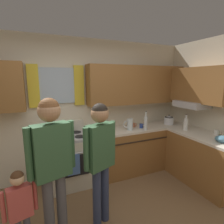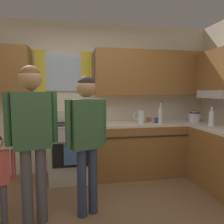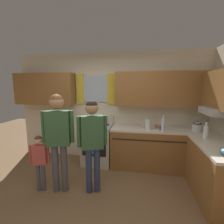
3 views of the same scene
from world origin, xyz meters
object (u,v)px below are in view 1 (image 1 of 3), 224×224
at_px(mug_ceramic_white, 217,133).
at_px(water_pitcher, 130,124).
at_px(adult_holding_child, 52,157).
at_px(mug_cobalt_blue, 141,126).
at_px(stove_oven, 70,159).
at_px(adult_in_plaid, 100,151).
at_px(bottle_tall_clear, 146,122).
at_px(mixing_bowl, 222,139).
at_px(stovetop_kettle, 169,120).
at_px(cup_terracotta, 134,125).
at_px(small_child, 20,205).
at_px(bottle_milk_white, 186,124).

relative_size(mug_ceramic_white, water_pitcher, 0.57).
bearing_deg(adult_holding_child, mug_cobalt_blue, 30.25).
relative_size(stove_oven, adult_holding_child, 0.65).
distance_m(mug_cobalt_blue, water_pitcher, 0.30).
relative_size(water_pitcher, adult_in_plaid, 0.14).
bearing_deg(mug_ceramic_white, adult_in_plaid, -178.55).
bearing_deg(bottle_tall_clear, mug_ceramic_white, -40.14).
bearing_deg(mug_ceramic_white, mixing_bowl, -131.75).
bearing_deg(stove_oven, mug_ceramic_white, -23.11).
xyz_separation_m(stovetop_kettle, water_pitcher, (-1.00, -0.05, 0.02)).
bearing_deg(stove_oven, bottle_tall_clear, -8.78).
relative_size(cup_terracotta, water_pitcher, 0.49).
xyz_separation_m(water_pitcher, small_child, (-1.84, -1.07, -0.39)).
xyz_separation_m(mug_cobalt_blue, mixing_bowl, (0.70, -1.19, 0.00)).
distance_m(bottle_milk_white, water_pitcher, 1.07).
relative_size(bottle_tall_clear, mixing_bowl, 1.76).
height_order(stove_oven, small_child, stove_oven).
bearing_deg(stove_oven, mixing_bowl, -31.06).
height_order(bottle_tall_clear, small_child, bottle_tall_clear).
distance_m(mug_cobalt_blue, stovetop_kettle, 0.71).
distance_m(stovetop_kettle, adult_in_plaid, 2.17).
relative_size(stove_oven, adult_in_plaid, 0.69).
xyz_separation_m(stove_oven, bottle_tall_clear, (1.43, -0.22, 0.57)).
xyz_separation_m(adult_in_plaid, small_child, (-0.90, -0.12, -0.38)).
xyz_separation_m(mug_cobalt_blue, water_pitcher, (-0.29, -0.03, 0.07)).
distance_m(bottle_milk_white, adult_in_plaid, 1.98).
xyz_separation_m(bottle_tall_clear, adult_in_plaid, (-1.23, -0.84, -0.04)).
distance_m(mug_cobalt_blue, mug_ceramic_white, 1.32).
bearing_deg(cup_terracotta, mug_cobalt_blue, -54.11).
height_order(adult_holding_child, adult_in_plaid, adult_holding_child).
bearing_deg(stovetop_kettle, bottle_milk_white, -92.42).
distance_m(stove_oven, bottle_tall_clear, 1.56).
xyz_separation_m(stovetop_kettle, adult_holding_child, (-2.50, -1.07, 0.06)).
relative_size(bottle_tall_clear, small_child, 0.37).
bearing_deg(small_child, stovetop_kettle, 21.59).
bearing_deg(stovetop_kettle, mixing_bowl, -90.25).
relative_size(bottle_milk_white, water_pitcher, 1.42).
xyz_separation_m(bottle_tall_clear, cup_terracotta, (-0.10, 0.26, -0.10)).
relative_size(mug_cobalt_blue, small_child, 0.12).
bearing_deg(small_child, mug_ceramic_white, 3.35).
distance_m(bottle_tall_clear, small_child, 2.38).
relative_size(stove_oven, mixing_bowl, 5.28).
xyz_separation_m(mug_cobalt_blue, small_child, (-2.12, -1.10, -0.32)).
bearing_deg(bottle_tall_clear, mug_cobalt_blue, 93.81).
relative_size(bottle_milk_white, small_child, 0.31).
bearing_deg(mixing_bowl, stove_oven, 148.94).
distance_m(bottle_milk_white, small_child, 2.91).
bearing_deg(mixing_bowl, adult_holding_child, 176.68).
relative_size(water_pitcher, adult_holding_child, 0.13).
height_order(mixing_bowl, adult_in_plaid, adult_in_plaid).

